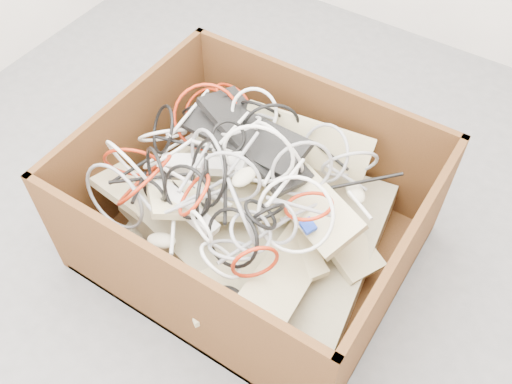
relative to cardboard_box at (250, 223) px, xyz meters
The scene contains 8 objects.
ground 0.17m from the cardboard_box, 137.98° to the left, with size 3.00×3.00×0.00m, color #555658.
cardboard_box is the anchor object (origin of this frame).
keyboard_pile 0.15m from the cardboard_box, 62.62° to the left, with size 1.03×0.83×0.36m.
mice_scatter 0.22m from the cardboard_box, 111.69° to the right, with size 0.68×0.63×0.19m.
power_strip_left 0.28m from the cardboard_box, behind, with size 0.32×0.06×0.04m, color white.
power_strip_right 0.30m from the cardboard_box, 123.66° to the right, with size 0.26×0.05×0.04m, color white.
vga_plug 0.32m from the cardboard_box, ahead, with size 0.04×0.04×0.02m, color #0B28AF.
cable_tangle 0.28m from the cardboard_box, 168.27° to the right, with size 0.94×0.75×0.47m.
Camera 1 is at (0.75, -1.06, 1.78)m, focal length 39.94 mm.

